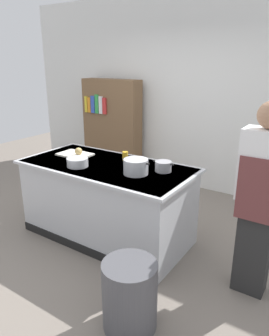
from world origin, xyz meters
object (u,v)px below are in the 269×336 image
at_px(sauce_pan, 163,166).
at_px(mixing_bowl, 77,162).
at_px(onion, 79,151).
at_px(person_chef, 260,198).
at_px(juice_cup, 125,156).
at_px(trash_bin, 130,295).
at_px(stock_pot, 136,167).
at_px(bookshelf, 112,128).

xyz_separation_m(sauce_pan, mixing_bowl, (-0.86, -0.38, -0.01)).
distance_m(onion, person_chef, 2.14).
relative_size(juice_cup, trash_bin, 0.18).
xyz_separation_m(sauce_pan, person_chef, (1.02, -0.18, -0.04)).
xyz_separation_m(stock_pot, juice_cup, (-0.37, 0.33, -0.03)).
xyz_separation_m(stock_pot, sauce_pan, (0.20, 0.23, -0.02)).
bearing_deg(sauce_pan, person_chef, -10.00).
distance_m(mixing_bowl, trash_bin, 1.58).
distance_m(juice_cup, person_chef, 1.61).
bearing_deg(mixing_bowl, onion, 131.28).
xyz_separation_m(stock_pot, person_chef, (1.22, 0.04, -0.06)).
bearing_deg(mixing_bowl, bookshelf, 118.09).
bearing_deg(onion, stock_pot, -8.48).
height_order(mixing_bowl, person_chef, person_chef).
height_order(stock_pot, juice_cup, stock_pot).
bearing_deg(stock_pot, trash_bin, -58.96).
xyz_separation_m(stock_pot, bookshelf, (-1.74, 1.87, -0.13)).
bearing_deg(sauce_pan, trash_bin, -72.75).
bearing_deg(juice_cup, stock_pot, -41.93).
distance_m(onion, sauce_pan, 1.12).
xyz_separation_m(trash_bin, bookshelf, (-2.29, 2.78, 0.57)).
bearing_deg(trash_bin, sauce_pan, 107.25).
bearing_deg(juice_cup, onion, -161.05).
bearing_deg(onion, trash_bin, -35.55).
height_order(onion, sauce_pan, same).
relative_size(mixing_bowl, juice_cup, 2.33).
distance_m(sauce_pan, person_chef, 1.04).
relative_size(person_chef, bookshelf, 1.01).
height_order(trash_bin, person_chef, person_chef).
xyz_separation_m(person_chef, bookshelf, (-2.97, 1.82, -0.06)).
distance_m(sauce_pan, juice_cup, 0.57).
relative_size(sauce_pan, person_chef, 0.14).
xyz_separation_m(stock_pot, trash_bin, (0.55, -0.91, -0.70)).
bearing_deg(stock_pot, juice_cup, 138.07).
bearing_deg(bookshelf, juice_cup, -48.15).
bearing_deg(bookshelf, trash_bin, -50.48).
distance_m(stock_pot, juice_cup, 0.49).
distance_m(mixing_bowl, person_chef, 1.90).
bearing_deg(trash_bin, person_chef, 54.97).
bearing_deg(sauce_pan, mixing_bowl, -156.28).
distance_m(sauce_pan, bookshelf, 2.54).
xyz_separation_m(onion, stock_pot, (0.92, -0.14, 0.01)).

